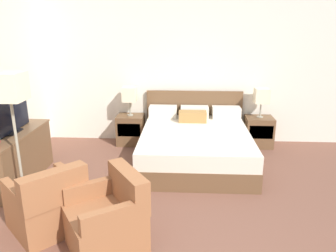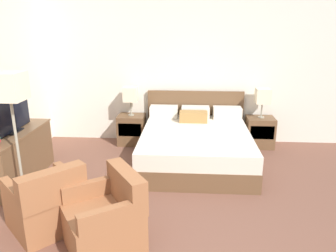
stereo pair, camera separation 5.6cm
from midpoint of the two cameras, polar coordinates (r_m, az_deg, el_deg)
name	(u,v)px [view 1 (the left image)]	position (r m, az deg, el deg)	size (l,w,h in m)	color
wall_back	(180,68)	(6.07, 1.92, 10.03)	(6.27, 0.06, 2.75)	silver
bed	(195,144)	(5.31, 4.43, -3.12)	(1.77, 2.07, 0.97)	brown
nightstand_left	(131,130)	(6.11, -6.77, -0.62)	(0.49, 0.41, 0.55)	brown
nightstand_right	(259,132)	(6.16, 15.24, -0.96)	(0.49, 0.41, 0.55)	brown
table_lamp_left	(130,95)	(5.94, -6.99, 5.45)	(0.25, 0.25, 0.53)	gray
table_lamp_right	(262,96)	(6.00, 15.73, 5.05)	(0.25, 0.25, 0.53)	gray
dresser	(14,157)	(5.06, -25.46, -4.88)	(0.49, 1.43, 0.72)	brown
tv	(9,113)	(4.90, -26.20, 1.97)	(0.18, 0.95, 0.56)	black
armchair_by_window	(48,205)	(3.83, -20.59, -12.81)	(0.97, 0.97, 0.76)	#935B38
armchair_companion	(108,219)	(3.43, -10.85, -15.63)	(0.95, 0.95, 0.76)	#935B38
floor_lamp	(10,96)	(4.06, -26.16, 4.70)	(0.33, 0.33, 1.63)	gray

